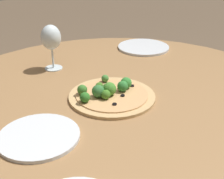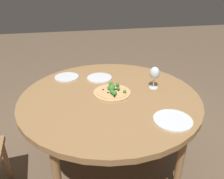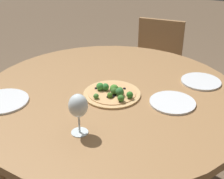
# 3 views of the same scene
# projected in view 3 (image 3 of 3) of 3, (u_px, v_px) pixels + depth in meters

# --- Properties ---
(dining_table) EXTENTS (1.34, 1.34, 0.76)m
(dining_table) POSITION_uv_depth(u_px,v_px,m) (110.00, 101.00, 1.60)
(dining_table) COLOR olive
(dining_table) RESTS_ON ground_plane
(chair) EXTENTS (0.44, 0.44, 0.81)m
(chair) POSITION_uv_depth(u_px,v_px,m) (156.00, 67.00, 2.62)
(chair) COLOR #997047
(chair) RESTS_ON ground_plane
(pizza) EXTENTS (0.28, 0.28, 0.06)m
(pizza) POSITION_uv_depth(u_px,v_px,m) (112.00, 93.00, 1.53)
(pizza) COLOR tan
(pizza) RESTS_ON dining_table
(wine_glass) EXTENTS (0.08, 0.08, 0.18)m
(wine_glass) POSITION_uv_depth(u_px,v_px,m) (78.00, 107.00, 1.21)
(wine_glass) COLOR silver
(wine_glass) RESTS_ON dining_table
(plate_near) EXTENTS (0.24, 0.24, 0.01)m
(plate_near) POSITION_uv_depth(u_px,v_px,m) (3.00, 101.00, 1.48)
(plate_near) COLOR silver
(plate_near) RESTS_ON dining_table
(plate_far) EXTENTS (0.22, 0.22, 0.01)m
(plate_far) POSITION_uv_depth(u_px,v_px,m) (172.00, 102.00, 1.47)
(plate_far) COLOR silver
(plate_far) RESTS_ON dining_table
(plate_side) EXTENTS (0.21, 0.21, 0.01)m
(plate_side) POSITION_uv_depth(u_px,v_px,m) (201.00, 81.00, 1.66)
(plate_side) COLOR silver
(plate_side) RESTS_ON dining_table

